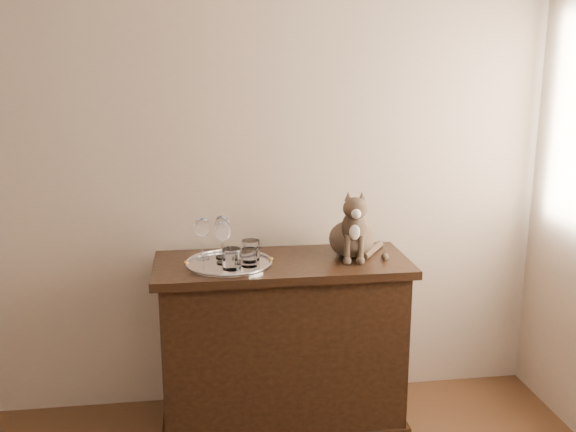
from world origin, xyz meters
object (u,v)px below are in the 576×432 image
object	(u,v)px
tray	(229,264)
cat	(352,222)
wine_glass_b	(222,237)
tumbler_c	(251,250)
sideboard	(282,344)
tumbler_b	(232,259)
wine_glass_d	(223,242)
tumbler_a	(249,258)
wine_glass_a	(202,238)

from	to	relation	value
tray	cat	world-z (taller)	cat
wine_glass_b	tumbler_c	world-z (taller)	wine_glass_b
tray	tumbler_c	bearing A→B (deg)	20.93
sideboard	tumbler_b	distance (m)	0.55
wine_glass_d	cat	world-z (taller)	cat
wine_glass_b	tumbler_b	world-z (taller)	wine_glass_b
sideboard	cat	xyz separation A→B (m)	(0.34, 0.04, 0.59)
wine_glass_b	tumbler_a	xyz separation A→B (m)	(0.12, -0.15, -0.06)
sideboard	tumbler_c	distance (m)	0.50
tray	wine_glass_d	size ratio (longest dim) A/B	2.03
tray	wine_glass_a	bearing A→B (deg)	143.05
wine_glass_b	tumbler_b	xyz separation A→B (m)	(0.03, -0.18, -0.05)
wine_glass_a	wine_glass_d	bearing A→B (deg)	-40.26
sideboard	wine_glass_b	bearing A→B (deg)	166.58
wine_glass_b	tumbler_b	bearing A→B (deg)	-79.03
wine_glass_d	tumbler_b	xyz separation A→B (m)	(0.03, -0.10, -0.05)
wine_glass_a	wine_glass_d	xyz separation A→B (m)	(0.09, -0.08, -0.00)
tumbler_a	tumbler_b	distance (m)	0.09
tumbler_a	tumbler_c	distance (m)	0.10
sideboard	wine_glass_a	xyz separation A→B (m)	(-0.37, 0.06, 0.53)
tray	tumbler_b	distance (m)	0.10
sideboard	tumbler_a	bearing A→B (deg)	-151.74
tray	wine_glass_b	xyz separation A→B (m)	(-0.03, 0.10, 0.11)
tumbler_b	cat	world-z (taller)	cat
cat	wine_glass_a	bearing A→B (deg)	-173.69
sideboard	wine_glass_d	bearing A→B (deg)	-176.27
cat	wine_glass_d	bearing A→B (deg)	-166.81
wine_glass_d	cat	size ratio (longest dim) A/B	0.58
wine_glass_d	sideboard	bearing A→B (deg)	3.73
tumbler_c	cat	bearing A→B (deg)	3.32
tray	wine_glass_d	bearing A→B (deg)	156.44
wine_glass_a	cat	xyz separation A→B (m)	(0.71, -0.02, 0.06)
sideboard	wine_glass_d	size ratio (longest dim) A/B	6.10
tray	tumbler_a	size ratio (longest dim) A/B	4.86
tray	tumbler_c	distance (m)	0.12
wine_glass_b	tumbler_b	size ratio (longest dim) A/B	2.15
sideboard	wine_glass_b	xyz separation A→B (m)	(-0.28, 0.07, 0.54)
sideboard	wine_glass_a	world-z (taller)	wine_glass_a
wine_glass_b	wine_glass_d	world-z (taller)	wine_glass_b
cat	tumbler_a	bearing A→B (deg)	-158.07
wine_glass_d	tumbler_a	bearing A→B (deg)	-30.71
tray	sideboard	bearing A→B (deg)	6.85
tray	wine_glass_a	distance (m)	0.18
tumbler_a	cat	distance (m)	0.53
tray	tumbler_b	size ratio (longest dim) A/B	4.21
tumbler_c	cat	xyz separation A→B (m)	(0.49, 0.03, 0.11)
wine_glass_a	tumbler_a	world-z (taller)	wine_glass_a
sideboard	tumbler_c	world-z (taller)	tumbler_c
wine_glass_b	tumbler_b	distance (m)	0.19
wine_glass_a	tumbler_c	bearing A→B (deg)	-12.67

